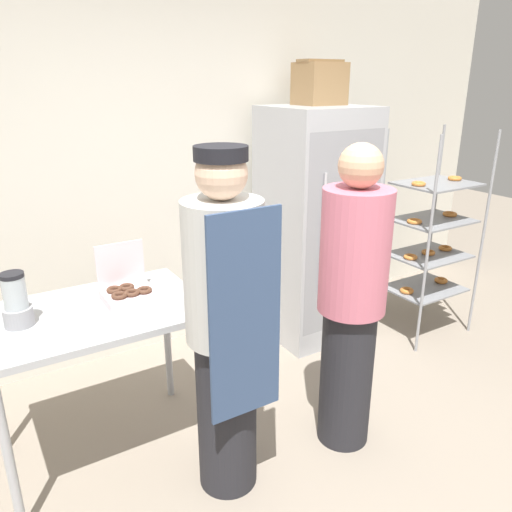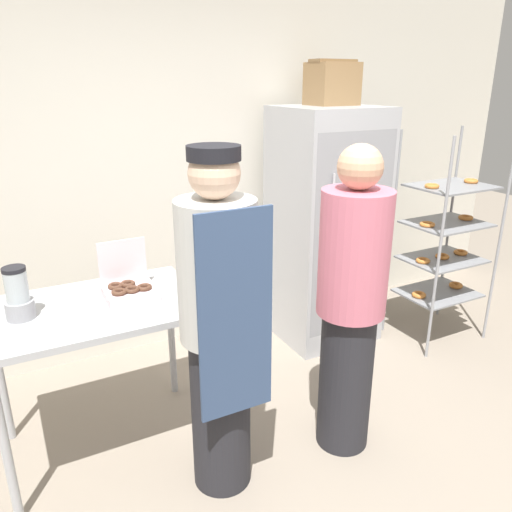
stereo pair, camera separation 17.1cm
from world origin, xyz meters
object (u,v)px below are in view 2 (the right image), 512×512
(donut_box, at_px, (129,288))
(cardboard_storage_box, at_px, (332,83))
(blender_pitcher, at_px, (18,296))
(person_baker, at_px, (219,325))
(refrigerator, at_px, (325,227))
(baking_rack, at_px, (444,241))
(person_customer, at_px, (351,304))

(donut_box, xyz_separation_m, cardboard_storage_box, (1.74, 0.64, 1.04))
(blender_pitcher, xyz_separation_m, person_baker, (0.82, -0.56, -0.10))
(refrigerator, height_order, baking_rack, refrigerator)
(blender_pitcher, distance_m, cardboard_storage_box, 2.56)
(refrigerator, relative_size, blender_pitcher, 6.79)
(baking_rack, distance_m, cardboard_storage_box, 1.49)
(baking_rack, bearing_deg, person_baker, -163.64)
(baking_rack, height_order, donut_box, baking_rack)
(cardboard_storage_box, relative_size, person_baker, 0.19)
(person_customer, bearing_deg, blender_pitcher, 158.54)
(donut_box, bearing_deg, baking_rack, 1.72)
(cardboard_storage_box, height_order, person_baker, cardboard_storage_box)
(donut_box, distance_m, cardboard_storage_box, 2.13)
(blender_pitcher, height_order, person_customer, person_customer)
(baking_rack, bearing_deg, person_customer, -154.44)
(person_baker, bearing_deg, person_customer, -4.09)
(refrigerator, xyz_separation_m, person_baker, (-1.40, -1.11, -0.00))
(baking_rack, distance_m, person_baker, 2.29)
(baking_rack, xyz_separation_m, person_baker, (-2.20, -0.65, 0.10))
(baking_rack, relative_size, person_baker, 0.95)
(baking_rack, distance_m, blender_pitcher, 3.03)
(person_baker, bearing_deg, donut_box, 116.16)
(refrigerator, height_order, blender_pitcher, refrigerator)
(person_customer, bearing_deg, donut_box, 148.52)
(refrigerator, bearing_deg, person_customer, -119.42)
(refrigerator, height_order, person_baker, refrigerator)
(blender_pitcher, bearing_deg, refrigerator, 14.03)
(cardboard_storage_box, distance_m, person_baker, 2.17)
(person_customer, bearing_deg, baking_rack, 25.56)
(refrigerator, distance_m, person_customer, 1.34)
(baking_rack, distance_m, donut_box, 2.49)
(refrigerator, height_order, donut_box, refrigerator)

